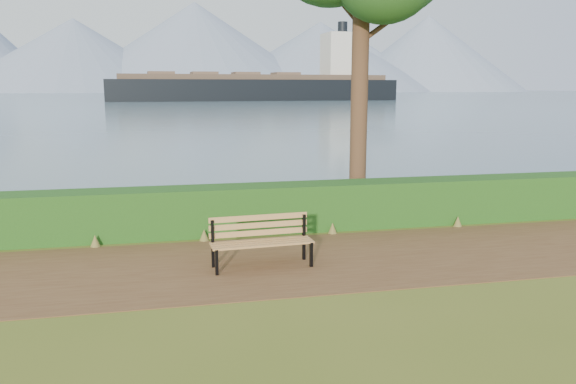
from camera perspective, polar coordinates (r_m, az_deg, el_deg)
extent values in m
plane|color=#52621C|center=(9.69, -1.13, -7.79)|extent=(140.00, 140.00, 0.00)
cube|color=brown|center=(9.97, -1.46, -7.23)|extent=(40.00, 3.40, 0.01)
cube|color=#193F12|center=(12.03, -3.50, -1.69)|extent=(32.00, 0.85, 1.00)
cube|color=slate|center=(269.05, -11.90, 9.71)|extent=(700.00, 510.00, 0.00)
cone|color=gray|center=(408.75, -20.82, 12.85)|extent=(160.00, 160.00, 48.00)
cone|color=gray|center=(415.54, -9.37, 14.30)|extent=(190.00, 190.00, 62.00)
cone|color=gray|center=(424.59, 3.26, 13.52)|extent=(170.00, 170.00, 50.00)
cone|color=gray|center=(465.79, 13.98, 13.47)|extent=(150.00, 150.00, 58.00)
cone|color=gray|center=(439.34, -13.48, 12.18)|extent=(120.00, 120.00, 35.00)
cone|color=gray|center=(460.10, 7.34, 12.60)|extent=(130.00, 130.00, 40.00)
cube|color=black|center=(9.36, -7.25, -7.14)|extent=(0.05, 0.06, 0.44)
cube|color=black|center=(9.71, -7.66, -5.27)|extent=(0.05, 0.06, 0.84)
cube|color=black|center=(9.51, -7.47, -5.67)|extent=(0.08, 0.51, 0.05)
cube|color=black|center=(9.72, 2.37, -6.40)|extent=(0.05, 0.06, 0.44)
cube|color=black|center=(10.05, 1.62, -4.63)|extent=(0.05, 0.06, 0.84)
cube|color=black|center=(9.86, 1.99, -4.99)|extent=(0.08, 0.51, 0.05)
cube|color=#9C663C|center=(9.47, -2.40, -5.47)|extent=(1.75, 0.20, 0.03)
cube|color=#9C663C|center=(9.58, -2.57, -5.27)|extent=(1.75, 0.20, 0.03)
cube|color=#9C663C|center=(9.70, -2.74, -5.08)|extent=(1.75, 0.20, 0.03)
cube|color=#9C663C|center=(9.82, -2.90, -4.89)|extent=(1.75, 0.20, 0.03)
cube|color=#9C663C|center=(9.84, -2.98, -4.15)|extent=(1.75, 0.15, 0.10)
cube|color=#9C663C|center=(9.81, -2.99, -3.38)|extent=(1.75, 0.15, 0.10)
cube|color=#9C663C|center=(9.77, -2.99, -2.61)|extent=(1.75, 0.15, 0.10)
cylinder|color=#3E2519|center=(13.53, 7.33, 12.84)|extent=(0.40, 0.40, 7.21)
cylinder|color=#3E2519|center=(13.74, 9.26, 16.10)|extent=(1.05, 0.12, 0.79)
cylinder|color=#3E2519|center=(13.61, 5.65, 18.36)|extent=(0.82, 0.38, 0.72)
cube|color=black|center=(133.40, -3.33, 9.87)|extent=(67.59, 14.51, 6.71)
cube|color=#4C3B2D|center=(133.41, -3.35, 11.56)|extent=(62.17, 13.14, 1.15)
cube|color=beige|center=(139.73, 5.52, 13.60)|extent=(9.08, 8.40, 10.54)
cylinder|color=black|center=(140.20, 5.56, 16.15)|extent=(2.30, 2.30, 3.35)
cube|color=brown|center=(130.58, -12.79, 11.68)|extent=(6.12, 6.66, 0.77)
cube|color=brown|center=(131.42, -8.53, 11.81)|extent=(6.12, 6.66, 0.77)
cube|color=brown|center=(132.96, -4.34, 11.88)|extent=(6.12, 6.66, 0.77)
cube|color=brown|center=(135.16, -0.26, 11.89)|extent=(6.12, 6.66, 0.77)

